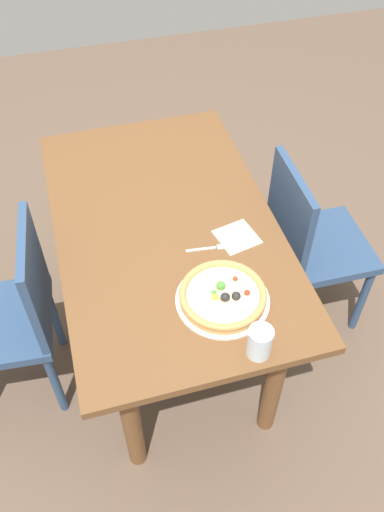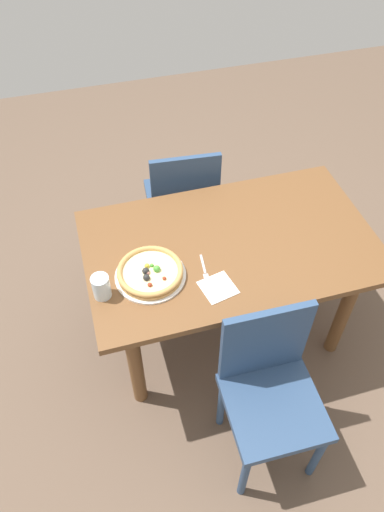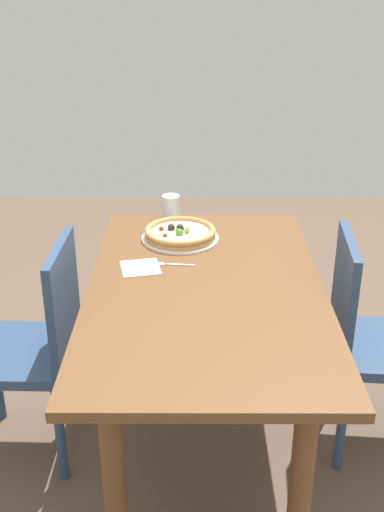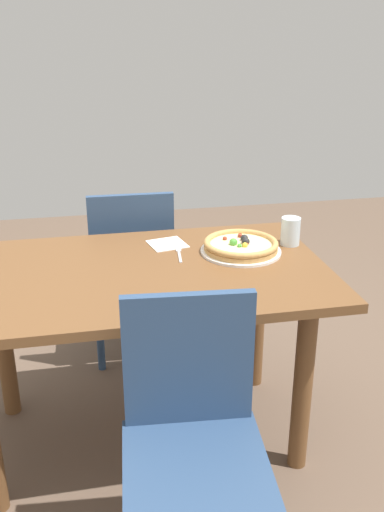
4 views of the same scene
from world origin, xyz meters
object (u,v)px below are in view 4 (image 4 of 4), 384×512
(fork, at_px, (179,253))
(napkin, at_px, (167,244))
(chair_far, at_px, (131,267))
(pizza, at_px, (241,245))
(chair_near, at_px, (193,438))
(drinking_glass, at_px, (290,231))
(plate, at_px, (241,251))
(dining_table, at_px, (141,299))

(fork, height_order, napkin, fork)
(chair_far, distance_m, pizza, 0.71)
(chair_far, xyz_separation_m, fork, (0.15, -0.49, 0.26))
(chair_near, bearing_deg, pizza, -110.09)
(chair_far, xyz_separation_m, pizza, (0.38, -0.53, 0.29))
(chair_near, bearing_deg, drinking_glass, -120.96)
(chair_far, bearing_deg, pizza, -52.76)
(chair_far, bearing_deg, chair_near, -86.54)
(chair_far, relative_size, fork, 5.29)
(chair_near, height_order, napkin, chair_near)
(chair_near, bearing_deg, napkin, -89.77)
(drinking_glass, bearing_deg, fork, -179.06)
(plate, xyz_separation_m, pizza, (0.00, 0.00, 0.03))
(fork, relative_size, drinking_glass, 1.48)
(dining_table, distance_m, napkin, 0.30)
(chair_far, height_order, drinking_glass, chair_far)
(dining_table, relative_size, drinking_glass, 12.22)
(dining_table, distance_m, chair_far, 0.64)
(chair_near, xyz_separation_m, pizza, (0.34, 0.72, 0.29))
(dining_table, xyz_separation_m, chair_far, (0.02, 0.63, -0.14))
(chair_far, bearing_deg, drinking_glass, -37.54)
(drinking_glass, distance_m, napkin, 0.50)
(chair_near, xyz_separation_m, napkin, (0.07, 0.87, 0.26))
(chair_near, xyz_separation_m, fork, (0.10, 0.76, 0.26))
(fork, distance_m, napkin, 0.11)
(pizza, relative_size, drinking_glass, 2.59)
(chair_near, distance_m, plate, 0.84)
(plate, relative_size, napkin, 2.25)
(plate, xyz_separation_m, drinking_glass, (0.22, 0.05, 0.05))
(chair_far, relative_size, pizza, 3.02)
(chair_near, bearing_deg, fork, -92.53)
(fork, xyz_separation_m, drinking_glass, (0.46, 0.01, 0.05))
(chair_far, distance_m, plate, 0.70)
(chair_far, bearing_deg, dining_table, -90.89)
(napkin, bearing_deg, drinking_glass, -11.32)
(pizza, relative_size, napkin, 2.08)
(plate, distance_m, napkin, 0.30)
(pizza, xyz_separation_m, fork, (-0.24, 0.04, -0.03))
(dining_table, distance_m, fork, 0.25)
(chair_far, relative_size, napkin, 6.27)
(plate, bearing_deg, drinking_glass, 11.68)
(chair_near, bearing_deg, chair_far, -83.03)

